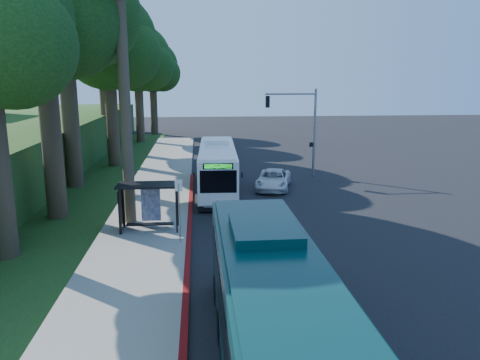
{
  "coord_description": "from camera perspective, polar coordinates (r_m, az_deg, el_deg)",
  "views": [
    {
      "loc": [
        -4.45,
        -26.46,
        7.84
      ],
      "look_at": [
        -1.97,
        1.0,
        1.78
      ],
      "focal_mm": 35.0,
      "sensor_mm": 36.0,
      "label": 1
    }
  ],
  "objects": [
    {
      "name": "red_curb",
      "position": [
        23.77,
        -6.25,
        -6.78
      ],
      "size": [
        0.25,
        30.0,
        0.13
      ],
      "primitive_type": "cube",
      "color": "maroon",
      "rests_on": "ground"
    },
    {
      "name": "tree_0",
      "position": [
        27.82,
        -22.96,
        18.4
      ],
      "size": [
        8.4,
        8.0,
        15.7
      ],
      "color": "#382B1E",
      "rests_on": "ground"
    },
    {
      "name": "tree_3",
      "position": [
        51.48,
        -16.39,
        16.52
      ],
      "size": [
        10.08,
        9.6,
        17.28
      ],
      "color": "#382B1E",
      "rests_on": "ground"
    },
    {
      "name": "ground",
      "position": [
        27.95,
        4.22,
        -3.94
      ],
      "size": [
        140.0,
        140.0,
        0.0
      ],
      "primitive_type": "plane",
      "color": "black",
      "rests_on": "ground"
    },
    {
      "name": "pickup",
      "position": [
        33.68,
        4.09,
        0.07
      ],
      "size": [
        3.4,
        5.27,
        1.35
      ],
      "primitive_type": "imported",
      "rotation": [
        0.0,
        0.0,
        -0.26
      ],
      "color": "silver",
      "rests_on": "ground"
    },
    {
      "name": "grass_verge",
      "position": [
        33.52,
        -19.79,
        -1.83
      ],
      "size": [
        8.0,
        70.0,
        0.06
      ],
      "primitive_type": "cube",
      "color": "#234719",
      "rests_on": "ground"
    },
    {
      "name": "teal_bus",
      "position": [
        12.34,
        4.3,
        -16.78
      ],
      "size": [
        2.78,
        12.62,
        3.76
      ],
      "rotation": [
        0.0,
        0.0,
        0.01
      ],
      "color": "#093032",
      "rests_on": "ground"
    },
    {
      "name": "traffic_signal_pole",
      "position": [
        37.53,
        7.58,
        7.05
      ],
      "size": [
        4.1,
        0.3,
        7.0
      ],
      "color": "gray",
      "rests_on": "ground"
    },
    {
      "name": "stop_sign_pole",
      "position": [
        22.24,
        -7.44,
        -2.72
      ],
      "size": [
        0.35,
        0.06,
        3.17
      ],
      "color": "gray",
      "rests_on": "ground"
    },
    {
      "name": "tree_5",
      "position": [
        66.72,
        -10.57,
        13.15
      ],
      "size": [
        7.35,
        7.0,
        12.86
      ],
      "color": "#382B1E",
      "rests_on": "ground"
    },
    {
      "name": "sidewalk",
      "position": [
        27.73,
        -10.88,
        -4.14
      ],
      "size": [
        4.5,
        70.0,
        0.12
      ],
      "primitive_type": "cube",
      "color": "gray",
      "rests_on": "ground"
    },
    {
      "name": "bus_shelter",
      "position": [
        24.52,
        -11.58,
        -2.11
      ],
      "size": [
        3.2,
        1.51,
        2.55
      ],
      "color": "black",
      "rests_on": "ground"
    },
    {
      "name": "tree_1",
      "position": [
        35.91,
        -20.73,
        19.45
      ],
      "size": [
        10.5,
        10.0,
        18.26
      ],
      "color": "#382B1E",
      "rests_on": "ground"
    },
    {
      "name": "tree_4",
      "position": [
        58.89,
        -12.3,
        13.95
      ],
      "size": [
        8.4,
        8.0,
        14.14
      ],
      "color": "#382B1E",
      "rests_on": "ground"
    },
    {
      "name": "tree_2",
      "position": [
        43.17,
        -15.66,
        15.44
      ],
      "size": [
        8.82,
        8.4,
        15.12
      ],
      "color": "#382B1E",
      "rests_on": "ground"
    },
    {
      "name": "white_bus",
      "position": [
        32.98,
        -2.77,
        1.61
      ],
      "size": [
        2.86,
        11.64,
        3.45
      ],
      "rotation": [
        0.0,
        0.0,
        -0.03
      ],
      "color": "white",
      "rests_on": "ground"
    }
  ]
}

